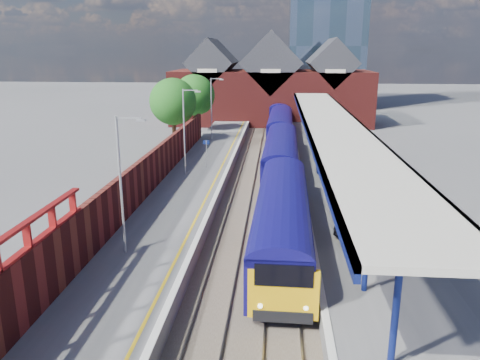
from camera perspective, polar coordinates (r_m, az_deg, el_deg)
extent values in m
plane|color=#5B5B5E|center=(46.86, 3.11, 1.95)|extent=(240.00, 240.00, 0.00)
cube|color=#473D33|center=(37.20, 2.67, -1.61)|extent=(6.00, 76.00, 0.06)
cube|color=slate|center=(37.31, -0.73, -1.40)|extent=(0.07, 76.00, 0.14)
cube|color=slate|center=(37.21, 1.47, -1.45)|extent=(0.07, 76.00, 0.14)
cube|color=slate|center=(37.16, 3.88, -1.51)|extent=(0.07, 76.00, 0.14)
cube|color=slate|center=(37.17, 6.10, -1.55)|extent=(0.07, 76.00, 0.14)
cube|color=#565659|center=(37.64, -5.71, -0.72)|extent=(5.00, 76.00, 1.00)
cube|color=#565659|center=(37.37, 11.92, -1.11)|extent=(6.00, 76.00, 1.00)
cube|color=silver|center=(37.15, -2.17, -0.03)|extent=(0.30, 76.00, 0.05)
cube|color=silver|center=(36.96, 7.58, -0.24)|extent=(0.30, 76.00, 0.05)
cube|color=yellow|center=(37.23, -3.08, -0.04)|extent=(0.14, 76.00, 0.01)
cube|color=#110D5C|center=(26.22, 5.16, -4.80)|extent=(3.15, 16.06, 2.50)
cube|color=#110D5C|center=(25.82, 5.23, -2.20)|extent=(3.15, 16.06, 0.60)
cube|color=#110D5C|center=(42.19, 5.02, 3.03)|extent=(3.15, 16.06, 2.50)
cube|color=#110D5C|center=(41.94, 5.06, 4.70)|extent=(3.15, 16.06, 0.60)
cube|color=#110D5C|center=(58.51, 4.96, 6.54)|extent=(3.15, 16.06, 2.50)
cube|color=#110D5C|center=(58.33, 4.98, 7.75)|extent=(3.15, 16.06, 0.60)
cube|color=#110D5C|center=(74.95, 4.92, 8.51)|extent=(3.15, 16.06, 2.50)
cube|color=#110D5C|center=(74.81, 4.94, 9.46)|extent=(3.15, 16.06, 0.60)
cube|color=black|center=(50.26, 3.37, 5.61)|extent=(0.04, 60.54, 0.70)
cube|color=#EC520F|center=(50.40, 3.34, 4.71)|extent=(0.03, 55.27, 0.30)
cube|color=#B22B0B|center=(50.45, 3.33, 4.43)|extent=(0.03, 55.27, 0.30)
cube|color=#F2B20C|center=(19.09, 5.29, -13.64)|extent=(2.83, 0.36, 2.10)
cube|color=black|center=(18.60, 5.36, -11.50)|extent=(2.30, 0.21, 0.90)
cube|color=black|center=(21.80, 5.15, -13.88)|extent=(2.00, 2.40, 0.60)
cube|color=black|center=(80.71, 4.88, 7.86)|extent=(2.00, 2.40, 0.60)
cylinder|color=navy|center=(16.13, 18.47, -14.59)|extent=(0.24, 0.24, 4.20)
cylinder|color=navy|center=(20.51, 15.26, -7.65)|extent=(0.24, 0.24, 4.20)
cylinder|color=navy|center=(25.12, 13.26, -3.19)|extent=(0.24, 0.24, 4.20)
cylinder|color=navy|center=(29.86, 11.90, -0.12)|extent=(0.24, 0.24, 4.20)
cylinder|color=navy|center=(34.67, 10.91, 2.10)|extent=(0.24, 0.24, 4.20)
cylinder|color=navy|center=(39.52, 10.16, 3.78)|extent=(0.24, 0.24, 4.20)
cylinder|color=navy|center=(44.41, 9.58, 5.09)|extent=(0.24, 0.24, 4.20)
cylinder|color=navy|center=(49.32, 9.11, 6.14)|extent=(0.24, 0.24, 4.20)
cylinder|color=navy|center=(54.25, 8.72, 6.99)|extent=(0.24, 0.24, 4.20)
cylinder|color=navy|center=(59.19, 8.40, 7.71)|extent=(0.24, 0.24, 4.20)
cube|color=beige|center=(38.21, 11.21, 6.76)|extent=(4.50, 52.00, 0.25)
cube|color=navy|center=(38.04, 7.96, 6.64)|extent=(0.20, 52.00, 0.55)
cube|color=navy|center=(38.53, 14.40, 6.41)|extent=(0.20, 52.00, 0.55)
cylinder|color=#A5A8AA|center=(23.75, -14.31, -0.81)|extent=(0.12, 0.12, 7.00)
cube|color=#A5A8AA|center=(22.86, -13.45, 7.36)|extent=(1.20, 0.08, 0.08)
cube|color=#A5A8AA|center=(22.70, -11.98, 7.13)|extent=(0.45, 0.18, 0.12)
cylinder|color=#A5A8AA|center=(38.85, -6.81, 5.81)|extent=(0.12, 0.12, 7.00)
cube|color=#A5A8AA|center=(38.31, -6.08, 10.83)|extent=(1.20, 0.08, 0.08)
cube|color=#A5A8AA|center=(38.22, -5.18, 10.69)|extent=(0.45, 0.18, 0.12)
cylinder|color=#A5A8AA|center=(54.46, -3.51, 8.66)|extent=(0.12, 0.12, 7.00)
cube|color=#A5A8AA|center=(54.08, -2.93, 12.24)|extent=(1.20, 0.08, 0.08)
cube|color=#A5A8AA|center=(54.01, -2.28, 12.14)|extent=(0.45, 0.18, 0.12)
cylinder|color=#A5A8AA|center=(40.95, -4.11, 3.17)|extent=(0.08, 0.08, 2.50)
cube|color=#0C194C|center=(40.74, -4.13, 4.62)|extent=(0.55, 0.06, 0.35)
cube|color=#5D1A18|center=(32.11, -12.27, -0.34)|extent=(0.35, 50.00, 2.80)
cube|color=maroon|center=(19.27, -24.52, -6.24)|extent=(0.30, 0.12, 1.00)
cube|color=maroon|center=(20.91, -21.93, -4.28)|extent=(0.30, 0.12, 1.00)
cube|color=maroon|center=(22.62, -19.73, -2.60)|extent=(0.30, 0.12, 1.00)
cube|color=#5D1A18|center=(73.88, 3.78, 10.07)|extent=(30.00, 12.00, 8.00)
cube|color=#232328|center=(74.25, -3.33, 14.13)|extent=(7.13, 12.00, 7.13)
cube|color=#232328|center=(73.57, 3.85, 14.10)|extent=(9.16, 12.00, 9.16)
cube|color=#232328|center=(73.98, 11.05, 13.87)|extent=(7.13, 12.00, 7.13)
cube|color=beige|center=(68.30, -4.02, 13.15)|extent=(2.80, 0.15, 0.50)
cube|color=beige|center=(67.55, 3.75, 13.13)|extent=(2.80, 0.15, 0.50)
cube|color=beige|center=(68.00, 11.55, 12.88)|extent=(2.80, 0.15, 0.50)
cube|color=#48637B|center=(96.37, 10.56, 20.65)|extent=(14.00, 14.00, 40.00)
cylinder|color=#382314|center=(53.59, -8.02, 5.73)|extent=(0.44, 0.44, 4.00)
sphere|color=#155016|center=(53.12, -8.17, 9.45)|extent=(5.20, 5.20, 5.20)
sphere|color=#155016|center=(52.54, -7.40, 8.64)|extent=(3.20, 3.20, 3.20)
cylinder|color=#382314|center=(61.14, -5.49, 7.01)|extent=(0.44, 0.44, 4.00)
sphere|color=#155016|center=(60.73, -5.57, 10.27)|extent=(5.20, 5.20, 5.20)
sphere|color=#155016|center=(60.17, -4.88, 9.57)|extent=(3.20, 3.20, 3.20)
imported|color=#AC2D0E|center=(26.03, 19.96, -6.33)|extent=(4.49, 3.16, 1.42)
imported|color=#A8A8AD|center=(24.95, 17.42, -7.15)|extent=(4.28, 2.82, 1.33)
imported|color=black|center=(26.38, 16.27, -5.84)|extent=(4.81, 2.96, 1.30)
imported|color=navy|center=(39.48, 12.66, 1.47)|extent=(4.93, 2.80, 1.30)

